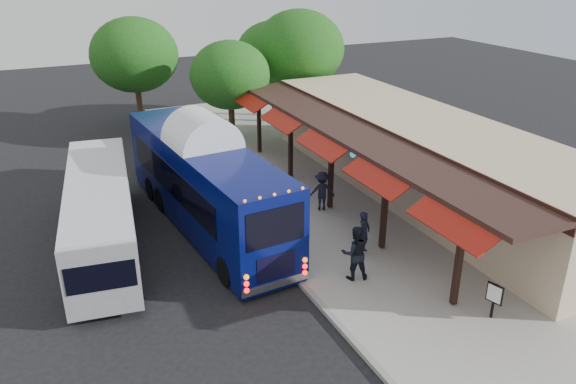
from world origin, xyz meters
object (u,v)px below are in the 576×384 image
ped_c (205,148)px  ped_d (322,191)px  city_bus (100,211)px  ped_a (364,232)px  coach_bus (205,180)px  sign_board (494,295)px  ped_b (355,253)px

ped_c → ped_d: ped_d is taller
city_bus → ped_d: (8.95, -0.73, -0.51)m
ped_a → ped_c: (-2.42, 11.65, -0.00)m
ped_c → coach_bus: bearing=51.1°
coach_bus → sign_board: bearing=-64.4°
ped_b → coach_bus: bearing=-44.6°
coach_bus → city_bus: size_ratio=1.15×
ped_c → ped_d: 8.18m
ped_b → ped_c: (-1.18, 13.03, -0.16)m
ped_d → ped_c: bearing=-50.2°
ped_a → ped_d: ped_d is taller
city_bus → ped_b: (7.33, -6.08, -0.40)m
ped_b → ped_c: bearing=-66.9°
ped_d → coach_bus: bearing=9.6°
ped_d → sign_board: (0.99, -9.05, -0.07)m
city_bus → ped_b: bearing=-32.2°
ped_b → ped_d: (1.62, 5.35, -0.11)m
ped_b → ped_d: size_ratio=1.12×
ped_a → ped_b: 1.86m
coach_bus → ped_c: 7.20m
city_bus → ped_d: bearing=2.8°
city_bus → ped_d: city_bus is taller
sign_board → ped_d: bearing=80.5°
ped_a → ped_c: bearing=68.2°
coach_bus → ped_a: (4.47, -4.83, -1.07)m
city_bus → ped_a: size_ratio=6.41×
coach_bus → sign_board: coach_bus is taller
coach_bus → ped_d: size_ratio=6.98×
coach_bus → ped_a: coach_bus is taller
coach_bus → ped_d: (4.85, -0.87, -1.03)m
city_bus → ped_d: size_ratio=6.07×
coach_bus → ped_d: bearing=-15.0°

